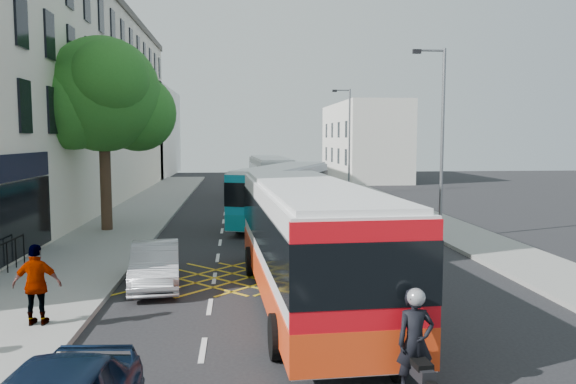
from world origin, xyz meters
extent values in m
plane|color=black|center=(0.00, 0.00, 0.00)|extent=(120.00, 120.00, 0.00)
cube|color=gray|center=(-8.50, 15.00, 0.07)|extent=(5.00, 70.00, 0.15)
cube|color=gray|center=(7.50, 15.00, 0.07)|extent=(3.00, 70.00, 0.15)
cube|color=beige|center=(-14.00, 24.50, 6.50)|extent=(8.00, 45.00, 13.00)
cube|color=black|center=(-9.95, 8.00, 3.40)|extent=(0.12, 7.00, 0.90)
cube|color=black|center=(-9.95, 8.00, 1.60)|extent=(0.12, 7.00, 2.60)
cube|color=silver|center=(-14.00, 55.00, 5.00)|extent=(8.00, 20.00, 10.00)
cube|color=silver|center=(11.00, 48.00, 4.00)|extent=(6.00, 18.00, 8.00)
cylinder|color=#382619|center=(-8.50, 15.00, 2.35)|extent=(0.50, 0.50, 4.40)
sphere|color=#225B1A|center=(-8.50, 15.00, 6.35)|extent=(5.20, 5.20, 5.20)
sphere|color=#225B1A|center=(-7.10, 15.80, 5.55)|extent=(3.60, 3.60, 3.60)
sphere|color=#225B1A|center=(-9.70, 14.40, 5.75)|extent=(3.80, 3.80, 3.80)
sphere|color=#225B1A|center=(-7.90, 13.70, 6.95)|extent=(3.40, 3.40, 3.40)
sphere|color=#225B1A|center=(-9.30, 16.10, 7.35)|extent=(3.20, 3.20, 3.20)
cylinder|color=slate|center=(6.30, 12.00, 4.15)|extent=(0.14, 0.14, 8.00)
cylinder|color=slate|center=(5.70, 12.00, 8.05)|extent=(1.20, 0.10, 0.10)
cube|color=black|center=(5.10, 12.00, 8.00)|extent=(0.35, 0.15, 0.18)
cylinder|color=slate|center=(6.30, 32.00, 4.15)|extent=(0.14, 0.14, 8.00)
cylinder|color=slate|center=(5.70, 32.00, 8.05)|extent=(1.20, 0.10, 0.10)
cube|color=black|center=(5.10, 32.00, 8.00)|extent=(0.35, 0.15, 0.18)
cube|color=silver|center=(-0.61, 3.26, 1.72)|extent=(3.15, 11.44, 2.73)
cube|color=silver|center=(-0.61, 3.26, 3.14)|extent=(2.93, 11.20, 0.12)
cube|color=black|center=(-0.61, 3.26, 2.11)|extent=(3.21, 11.50, 1.13)
cube|color=red|center=(-0.61, 3.26, 0.77)|extent=(3.20, 11.49, 0.77)
cube|color=red|center=(-0.32, -2.36, 1.75)|extent=(2.61, 0.23, 2.57)
cube|color=#FF0C0C|center=(-1.35, -2.43, 1.03)|extent=(0.25, 0.07, 0.25)
cube|color=#FF0C0C|center=(0.72, -2.32, 1.03)|extent=(0.25, 0.07, 0.25)
cylinder|color=black|center=(-2.05, 6.27, 0.46)|extent=(0.34, 0.94, 0.93)
cylinder|color=black|center=(0.52, 6.41, 0.46)|extent=(0.34, 0.94, 0.93)
cylinder|color=black|center=(-1.70, -0.61, 0.46)|extent=(0.34, 0.94, 0.93)
cylinder|color=black|center=(0.87, -0.48, 0.46)|extent=(0.34, 0.94, 0.93)
cube|color=silver|center=(-0.04, 17.33, 1.59)|extent=(5.91, 10.60, 2.52)
cube|color=silver|center=(-0.04, 17.33, 2.89)|extent=(5.66, 10.34, 0.11)
cube|color=black|center=(-0.04, 17.33, 1.95)|extent=(5.99, 10.68, 1.04)
cube|color=#0B838D|center=(-0.04, 17.33, 0.71)|extent=(5.98, 10.67, 0.71)
cube|color=#0D8BA4|center=(-1.87, 12.48, 1.61)|extent=(2.29, 0.95, 2.37)
cube|color=#FF0C0C|center=(-2.75, 12.80, 0.95)|extent=(0.26, 0.14, 0.25)
cube|color=#FF0C0C|center=(-1.00, 12.14, 0.95)|extent=(0.26, 0.14, 0.25)
cylinder|color=black|center=(-0.14, 20.41, 0.43)|extent=(0.55, 0.89, 0.85)
cylinder|color=black|center=(2.08, 19.57, 0.43)|extent=(0.55, 0.89, 0.85)
cylinder|color=black|center=(-2.39, 14.47, 0.43)|extent=(0.55, 0.89, 0.85)
cylinder|color=black|center=(-0.17, 13.63, 0.43)|extent=(0.55, 0.89, 0.85)
cube|color=silver|center=(-0.02, 29.85, 1.58)|extent=(2.87, 10.51, 2.51)
cube|color=silver|center=(-0.02, 29.85, 2.88)|extent=(2.67, 10.29, 0.11)
cube|color=black|center=(-0.02, 29.85, 1.94)|extent=(2.93, 10.57, 1.04)
cube|color=#0D90A8|center=(-0.02, 29.85, 0.71)|extent=(2.92, 10.56, 0.71)
cube|color=silver|center=(0.23, 24.68, 1.61)|extent=(2.41, 0.22, 2.36)
cube|color=#FF0C0C|center=(-0.70, 24.63, 0.95)|extent=(0.25, 0.07, 0.25)
cube|color=#FF0C0C|center=(1.17, 24.72, 0.95)|extent=(0.25, 0.07, 0.25)
cylinder|color=black|center=(-1.34, 32.63, 0.43)|extent=(0.31, 0.86, 0.85)
cylinder|color=black|center=(1.02, 32.74, 0.43)|extent=(0.31, 0.86, 0.85)
cylinder|color=black|center=(-1.03, 26.30, 0.43)|extent=(0.31, 0.86, 0.85)
cylinder|color=black|center=(1.33, 26.41, 0.43)|extent=(0.31, 0.86, 0.85)
cylinder|color=black|center=(0.37, -1.83, 0.33)|extent=(0.18, 0.66, 0.66)
cube|color=black|center=(0.44, -2.60, 0.63)|extent=(0.33, 1.24, 0.23)
cube|color=black|center=(0.42, -2.34, 0.82)|extent=(0.33, 0.48, 0.20)
cube|color=black|center=(0.47, -2.85, 0.77)|extent=(0.31, 0.53, 0.10)
cylinder|color=slate|center=(0.38, -1.88, 0.72)|extent=(0.10, 0.45, 0.86)
cylinder|color=slate|center=(0.39, -2.03, 1.08)|extent=(0.62, 0.10, 0.04)
imported|color=black|center=(0.45, -2.65, 1.04)|extent=(0.68, 0.48, 1.77)
sphere|color=#99999E|center=(0.45, -2.65, 1.79)|extent=(0.31, 0.31, 0.31)
imported|color=#989A9F|center=(-4.90, 5.20, 0.65)|extent=(1.80, 4.06, 1.30)
imported|color=#AF0C07|center=(3.71, 14.81, 0.67)|extent=(2.16, 4.74, 1.34)
imported|color=#46494F|center=(-1.50, 43.24, 0.69)|extent=(2.72, 5.13, 1.37)
imported|color=#ABADB3|center=(4.19, 34.91, 0.64)|extent=(2.01, 3.95, 1.29)
imported|color=gray|center=(-7.00, 1.50, 1.08)|extent=(1.10, 0.49, 1.86)
camera|label=1|loc=(-2.46, -11.39, 4.40)|focal=35.00mm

